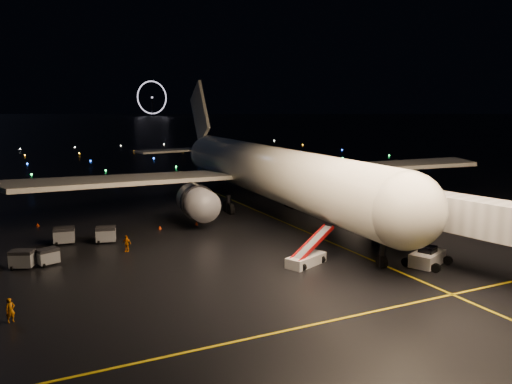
{
  "coord_description": "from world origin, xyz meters",
  "views": [
    {
      "loc": [
        -17.07,
        -36.18,
        14.13
      ],
      "look_at": [
        5.9,
        12.0,
        5.0
      ],
      "focal_mm": 35.0,
      "sensor_mm": 36.0,
      "label": 1
    }
  ],
  "objects_px": {
    "airliner": "(256,141)",
    "crew_c": "(127,243)",
    "baggage_cart_2": "(22,259)",
    "baggage_cart_0": "(106,235)",
    "crew_a": "(10,310)",
    "belt_loader": "(306,249)",
    "baggage_cart_1": "(64,236)",
    "pushback_tug": "(427,256)",
    "baggage_cart_3": "(48,257)"
  },
  "relations": [
    {
      "from": "pushback_tug",
      "to": "crew_a",
      "type": "bearing_deg",
      "value": 151.16
    },
    {
      "from": "crew_a",
      "to": "baggage_cart_2",
      "type": "height_order",
      "value": "crew_a"
    },
    {
      "from": "pushback_tug",
      "to": "crew_a",
      "type": "distance_m",
      "value": 33.92
    },
    {
      "from": "belt_loader",
      "to": "crew_c",
      "type": "distance_m",
      "value": 17.86
    },
    {
      "from": "baggage_cart_3",
      "to": "baggage_cart_2",
      "type": "bearing_deg",
      "value": 163.33
    },
    {
      "from": "baggage_cart_1",
      "to": "baggage_cart_2",
      "type": "xyz_separation_m",
      "value": [
        -4.06,
        -6.92,
        -0.05
      ]
    },
    {
      "from": "airliner",
      "to": "crew_c",
      "type": "bearing_deg",
      "value": -143.58
    },
    {
      "from": "crew_c",
      "to": "baggage_cart_2",
      "type": "xyz_separation_m",
      "value": [
        -9.38,
        -1.28,
        0.0
      ]
    },
    {
      "from": "crew_c",
      "to": "baggage_cart_2",
      "type": "bearing_deg",
      "value": -131.09
    },
    {
      "from": "belt_loader",
      "to": "baggage_cart_3",
      "type": "distance_m",
      "value": 23.4
    },
    {
      "from": "baggage_cart_3",
      "to": "airliner",
      "type": "bearing_deg",
      "value": 8.49
    },
    {
      "from": "pushback_tug",
      "to": "baggage_cart_1",
      "type": "relative_size",
      "value": 1.85
    },
    {
      "from": "baggage_cart_0",
      "to": "baggage_cart_1",
      "type": "xyz_separation_m",
      "value": [
        -4.02,
        1.35,
        0.03
      ]
    },
    {
      "from": "belt_loader",
      "to": "baggage_cart_1",
      "type": "height_order",
      "value": "belt_loader"
    },
    {
      "from": "airliner",
      "to": "crew_a",
      "type": "distance_m",
      "value": 42.17
    },
    {
      "from": "crew_a",
      "to": "baggage_cart_1",
      "type": "distance_m",
      "value": 19.6
    },
    {
      "from": "crew_a",
      "to": "crew_c",
      "type": "relative_size",
      "value": 1.03
    },
    {
      "from": "belt_loader",
      "to": "baggage_cart_1",
      "type": "bearing_deg",
      "value": 115.43
    },
    {
      "from": "belt_loader",
      "to": "baggage_cart_1",
      "type": "relative_size",
      "value": 2.97
    },
    {
      "from": "pushback_tug",
      "to": "baggage_cart_3",
      "type": "xyz_separation_m",
      "value": [
        -30.85,
        14.98,
        -0.15
      ]
    },
    {
      "from": "pushback_tug",
      "to": "belt_loader",
      "type": "distance_m",
      "value": 10.92
    },
    {
      "from": "crew_c",
      "to": "baggage_cart_1",
      "type": "distance_m",
      "value": 7.75
    },
    {
      "from": "airliner",
      "to": "baggage_cart_1",
      "type": "xyz_separation_m",
      "value": [
        -26.08,
        -8.3,
        -8.56
      ]
    },
    {
      "from": "crew_c",
      "to": "baggage_cart_1",
      "type": "xyz_separation_m",
      "value": [
        -5.32,
        5.64,
        0.05
      ]
    },
    {
      "from": "crew_a",
      "to": "belt_loader",
      "type": "bearing_deg",
      "value": -17.68
    },
    {
      "from": "crew_a",
      "to": "baggage_cart_3",
      "type": "bearing_deg",
      "value": 53.82
    },
    {
      "from": "airliner",
      "to": "crew_c",
      "type": "height_order",
      "value": "airliner"
    },
    {
      "from": "pushback_tug",
      "to": "crew_c",
      "type": "relative_size",
      "value": 2.32
    },
    {
      "from": "pushback_tug",
      "to": "crew_c",
      "type": "distance_m",
      "value": 28.58
    },
    {
      "from": "baggage_cart_0",
      "to": "pushback_tug",
      "type": "bearing_deg",
      "value": -26.32
    },
    {
      "from": "belt_loader",
      "to": "pushback_tug",
      "type": "bearing_deg",
      "value": -49.44
    },
    {
      "from": "airliner",
      "to": "crew_c",
      "type": "relative_size",
      "value": 40.85
    },
    {
      "from": "belt_loader",
      "to": "baggage_cart_0",
      "type": "xyz_separation_m",
      "value": [
        -15.11,
        15.59,
        -0.63
      ]
    },
    {
      "from": "baggage_cart_0",
      "to": "crew_c",
      "type": "bearing_deg",
      "value": -60.03
    },
    {
      "from": "baggage_cart_0",
      "to": "baggage_cart_3",
      "type": "height_order",
      "value": "baggage_cart_0"
    },
    {
      "from": "crew_c",
      "to": "baggage_cart_2",
      "type": "height_order",
      "value": "baggage_cart_2"
    },
    {
      "from": "crew_a",
      "to": "baggage_cart_0",
      "type": "xyz_separation_m",
      "value": [
        8.92,
        17.62,
        0.0
      ]
    },
    {
      "from": "baggage_cart_0",
      "to": "baggage_cart_2",
      "type": "bearing_deg",
      "value": -132.31
    },
    {
      "from": "airliner",
      "to": "baggage_cart_3",
      "type": "distance_m",
      "value": 33.0
    },
    {
      "from": "baggage_cart_3",
      "to": "crew_c",
      "type": "bearing_deg",
      "value": -10.72
    },
    {
      "from": "airliner",
      "to": "crew_a",
      "type": "relative_size",
      "value": 39.79
    },
    {
      "from": "pushback_tug",
      "to": "belt_loader",
      "type": "height_order",
      "value": "belt_loader"
    },
    {
      "from": "crew_c",
      "to": "airliner",
      "type": "bearing_deg",
      "value": 75.01
    },
    {
      "from": "belt_loader",
      "to": "baggage_cart_2",
      "type": "height_order",
      "value": "belt_loader"
    },
    {
      "from": "crew_c",
      "to": "baggage_cart_2",
      "type": "distance_m",
      "value": 9.46
    },
    {
      "from": "baggage_cart_1",
      "to": "baggage_cart_2",
      "type": "distance_m",
      "value": 8.02
    },
    {
      "from": "baggage_cart_3",
      "to": "pushback_tug",
      "type": "bearing_deg",
      "value": -45.74
    },
    {
      "from": "baggage_cart_2",
      "to": "pushback_tug",
      "type": "bearing_deg",
      "value": -1.94
    },
    {
      "from": "airliner",
      "to": "baggage_cart_2",
      "type": "xyz_separation_m",
      "value": [
        -30.14,
        -15.22,
        -8.62
      ]
    },
    {
      "from": "airliner",
      "to": "belt_loader",
      "type": "distance_m",
      "value": 27.36
    }
  ]
}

